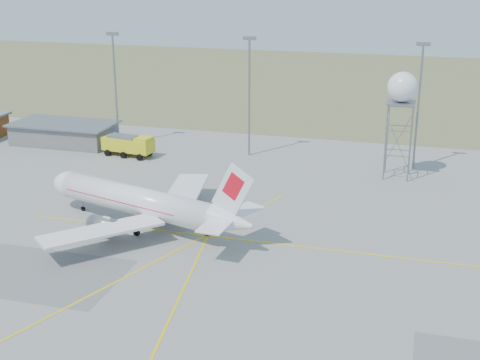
# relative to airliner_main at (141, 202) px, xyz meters

# --- Properties ---
(grass_strip) EXTENTS (400.00, 120.00, 0.03)m
(grass_strip) POSITION_rel_airliner_main_xyz_m (14.73, 109.42, -3.34)
(grass_strip) COLOR #5D6537
(grass_strip) RESTS_ON ground
(building_grey) EXTENTS (19.00, 10.00, 3.90)m
(building_grey) POSITION_rel_airliner_main_xyz_m (-30.27, 33.42, -1.38)
(building_grey) COLOR slate
(building_grey) RESTS_ON ground
(mast_a) EXTENTS (2.20, 0.50, 20.50)m
(mast_a) POSITION_rel_airliner_main_xyz_m (-20.27, 35.42, 8.72)
(mast_a) COLOR gray
(mast_a) RESTS_ON ground
(mast_b) EXTENTS (2.20, 0.50, 20.50)m
(mast_b) POSITION_rel_airliner_main_xyz_m (4.73, 35.42, 8.72)
(mast_b) COLOR gray
(mast_b) RESTS_ON ground
(mast_c) EXTENTS (2.20, 0.50, 20.50)m
(mast_c) POSITION_rel_airliner_main_xyz_m (32.73, 35.42, 8.72)
(mast_c) COLOR gray
(mast_c) RESTS_ON ground
(airliner_main) EXTENTS (31.65, 29.98, 10.95)m
(airliner_main) POSITION_rel_airliner_main_xyz_m (0.00, 0.00, 0.00)
(airliner_main) COLOR white
(airliner_main) RESTS_ON ground
(radar_tower) EXTENTS (4.60, 4.60, 16.65)m
(radar_tower) POSITION_rel_airliner_main_xyz_m (30.28, 29.88, 5.99)
(radar_tower) COLOR gray
(radar_tower) RESTS_ON ground
(fire_truck) EXTENTS (9.54, 4.78, 3.68)m
(fire_truck) POSITION_rel_airliner_main_xyz_m (-15.14, 29.13, -1.59)
(fire_truck) COLOR yellow
(fire_truck) RESTS_ON ground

